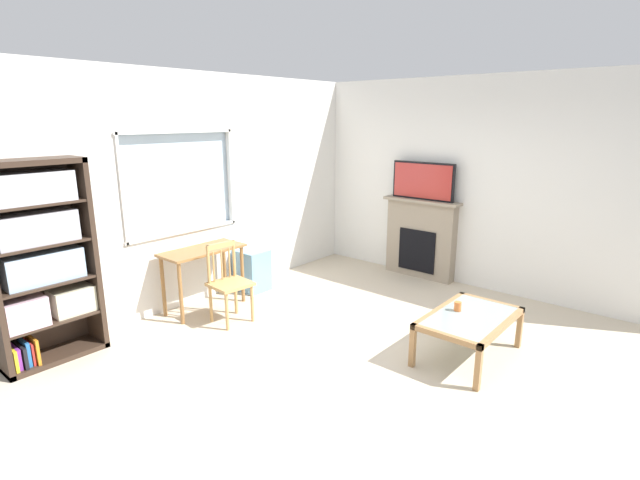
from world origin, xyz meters
TOP-DOWN VIEW (x-y plane):
  - ground at (0.00, 0.00)m, footprint 6.10×5.97m
  - wall_back_with_window at (0.04, 2.49)m, footprint 5.10×0.15m
  - wall_right at (2.61, 0.00)m, footprint 0.12×5.17m
  - bookshelf at (-2.04, 2.24)m, footprint 0.90×0.38m
  - desk_under_window at (-0.33, 2.14)m, footprint 0.99×0.45m
  - wooden_chair at (-0.37, 1.62)m, footprint 0.45×0.43m
  - plastic_drawer_unit at (0.48, 2.19)m, footprint 0.35×0.40m
  - fireplace at (2.45, 0.76)m, footprint 0.26×1.13m
  - tv at (2.44, 0.76)m, footprint 0.06×0.93m
  - coffee_table at (0.59, -0.80)m, footprint 1.09×0.68m
  - sippy_cup at (0.62, -0.66)m, footprint 0.07×0.07m

SIDE VIEW (x-z plane):
  - ground at x=0.00m, z-range -0.02..0.00m
  - plastic_drawer_unit at x=0.48m, z-range 0.00..0.55m
  - coffee_table at x=0.59m, z-range 0.16..0.59m
  - wooden_chair at x=-0.37m, z-range 0.01..0.91m
  - sippy_cup at x=0.62m, z-range 0.43..0.52m
  - fireplace at x=2.45m, z-range 0.00..1.14m
  - desk_under_window at x=-0.33m, z-range 0.25..1.00m
  - bookshelf at x=-2.04m, z-range 0.06..1.97m
  - wall_back_with_window at x=0.04m, z-range -0.01..2.78m
  - wall_right at x=2.61m, z-range 0.00..2.79m
  - tv at x=2.44m, z-range 1.14..1.66m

